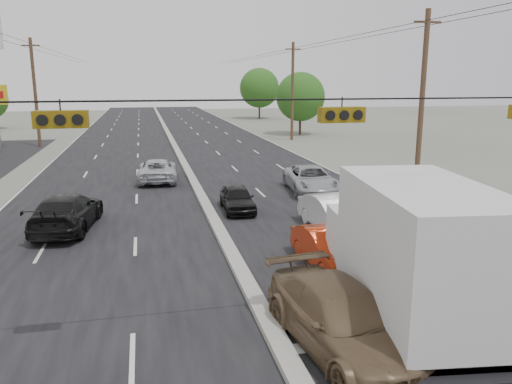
{
  "coord_description": "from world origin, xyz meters",
  "views": [
    {
      "loc": [
        -2.92,
        -10.68,
        6.22
      ],
      "look_at": [
        1.04,
        6.73,
        2.2
      ],
      "focal_mm": 35.0,
      "sensor_mm": 36.0,
      "label": 1
    }
  ],
  "objects_px": {
    "utility_pole_right_b": "(422,100)",
    "queue_car_d": "(429,239)",
    "oncoming_far": "(157,170)",
    "red_sedan": "(328,249)",
    "queue_car_a": "(237,199)",
    "box_truck": "(410,252)",
    "queue_car_b": "(334,214)",
    "queue_car_c": "(311,180)",
    "tan_sedan": "(342,320)",
    "tree_right_far": "(259,88)",
    "utility_pole_left_c": "(35,92)",
    "utility_pole_right_c": "(292,91)",
    "oncoming_near": "(67,212)",
    "tree_right_mid": "(301,97)"
  },
  "relations": [
    {
      "from": "red_sedan",
      "to": "queue_car_c",
      "type": "height_order",
      "value": "queue_car_c"
    },
    {
      "from": "tan_sedan",
      "to": "oncoming_near",
      "type": "bearing_deg",
      "value": 115.47
    },
    {
      "from": "tree_right_far",
      "to": "queue_car_a",
      "type": "distance_m",
      "value": 59.59
    },
    {
      "from": "queue_car_c",
      "to": "tree_right_far",
      "type": "bearing_deg",
      "value": 85.15
    },
    {
      "from": "utility_pole_right_c",
      "to": "oncoming_far",
      "type": "xyz_separation_m",
      "value": [
        -14.63,
        -19.3,
        -4.41
      ]
    },
    {
      "from": "tan_sedan",
      "to": "tree_right_far",
      "type": "bearing_deg",
      "value": 70.7
    },
    {
      "from": "utility_pole_left_c",
      "to": "utility_pole_right_b",
      "type": "bearing_deg",
      "value": -45.0
    },
    {
      "from": "tan_sedan",
      "to": "queue_car_d",
      "type": "distance_m",
      "value": 7.81
    },
    {
      "from": "tan_sedan",
      "to": "queue_car_b",
      "type": "xyz_separation_m",
      "value": [
        3.32,
        8.92,
        -0.03
      ]
    },
    {
      "from": "tree_right_far",
      "to": "oncoming_near",
      "type": "relative_size",
      "value": 1.53
    },
    {
      "from": "utility_pole_left_c",
      "to": "queue_car_a",
      "type": "bearing_deg",
      "value": -63.28
    },
    {
      "from": "utility_pole_right_b",
      "to": "queue_car_d",
      "type": "bearing_deg",
      "value": -118.11
    },
    {
      "from": "box_truck",
      "to": "tan_sedan",
      "type": "relative_size",
      "value": 1.48
    },
    {
      "from": "utility_pole_left_c",
      "to": "utility_pole_right_c",
      "type": "height_order",
      "value": "same"
    },
    {
      "from": "red_sedan",
      "to": "queue_car_a",
      "type": "height_order",
      "value": "red_sedan"
    },
    {
      "from": "tree_right_mid",
      "to": "queue_car_b",
      "type": "distance_m",
      "value": 38.4
    },
    {
      "from": "tan_sedan",
      "to": "queue_car_a",
      "type": "xyz_separation_m",
      "value": [
        0.0,
        13.12,
        -0.16
      ]
    },
    {
      "from": "tree_right_mid",
      "to": "queue_car_d",
      "type": "distance_m",
      "value": 41.25
    },
    {
      "from": "box_truck",
      "to": "queue_car_c",
      "type": "distance_m",
      "value": 15.73
    },
    {
      "from": "utility_pole_right_c",
      "to": "red_sedan",
      "type": "relative_size",
      "value": 2.54
    },
    {
      "from": "utility_pole_right_b",
      "to": "oncoming_far",
      "type": "xyz_separation_m",
      "value": [
        -14.63,
        5.7,
        -4.41
      ]
    },
    {
      "from": "tree_right_far",
      "to": "queue_car_d",
      "type": "xyz_separation_m",
      "value": [
        -9.0,
        -65.3,
        -4.35
      ]
    },
    {
      "from": "queue_car_b",
      "to": "queue_car_d",
      "type": "relative_size",
      "value": 1.06
    },
    {
      "from": "tree_right_far",
      "to": "tan_sedan",
      "type": "xyz_separation_m",
      "value": [
        -14.6,
        -70.74,
        -4.19
      ]
    },
    {
      "from": "utility_pole_left_c",
      "to": "oncoming_near",
      "type": "height_order",
      "value": "utility_pole_left_c"
    },
    {
      "from": "box_truck",
      "to": "oncoming_near",
      "type": "distance_m",
      "value": 14.61
    },
    {
      "from": "utility_pole_right_b",
      "to": "oncoming_far",
      "type": "relative_size",
      "value": 1.99
    },
    {
      "from": "tree_right_far",
      "to": "utility_pole_right_b",
      "type": "bearing_deg",
      "value": -93.64
    },
    {
      "from": "queue_car_a",
      "to": "queue_car_c",
      "type": "relative_size",
      "value": 0.69
    },
    {
      "from": "tree_right_far",
      "to": "queue_car_a",
      "type": "relative_size",
      "value": 2.27
    },
    {
      "from": "queue_car_b",
      "to": "oncoming_far",
      "type": "xyz_separation_m",
      "value": [
        -6.85,
        12.52,
        -0.04
      ]
    },
    {
      "from": "tree_right_mid",
      "to": "tree_right_far",
      "type": "distance_m",
      "value": 25.03
    },
    {
      "from": "utility_pole_left_c",
      "to": "utility_pole_right_b",
      "type": "distance_m",
      "value": 35.36
    },
    {
      "from": "box_truck",
      "to": "queue_car_b",
      "type": "xyz_separation_m",
      "value": [
        1.17,
        8.07,
        -1.23
      ]
    },
    {
      "from": "utility_pole_right_b",
      "to": "tan_sedan",
      "type": "distance_m",
      "value": 19.74
    },
    {
      "from": "utility_pole_right_b",
      "to": "box_truck",
      "type": "height_order",
      "value": "utility_pole_right_b"
    },
    {
      "from": "queue_car_b",
      "to": "queue_car_a",
      "type": "bearing_deg",
      "value": 124.36
    },
    {
      "from": "utility_pole_left_c",
      "to": "tree_right_mid",
      "type": "bearing_deg",
      "value": 10.3
    },
    {
      "from": "box_truck",
      "to": "utility_pole_left_c",
      "type": "bearing_deg",
      "value": 119.5
    },
    {
      "from": "utility_pole_right_b",
      "to": "utility_pole_right_c",
      "type": "height_order",
      "value": "same"
    },
    {
      "from": "tree_right_far",
      "to": "queue_car_b",
      "type": "relative_size",
      "value": 1.82
    },
    {
      "from": "queue_car_a",
      "to": "oncoming_far",
      "type": "xyz_separation_m",
      "value": [
        -3.53,
        8.32,
        0.09
      ]
    },
    {
      "from": "utility_pole_left_c",
      "to": "tan_sedan",
      "type": "distance_m",
      "value": 43.26
    },
    {
      "from": "utility_pole_right_b",
      "to": "queue_car_d",
      "type": "relative_size",
      "value": 2.37
    },
    {
      "from": "utility_pole_right_c",
      "to": "queue_car_b",
      "type": "relative_size",
      "value": 2.23
    },
    {
      "from": "queue_car_d",
      "to": "oncoming_near",
      "type": "distance_m",
      "value": 14.6
    },
    {
      "from": "queue_car_a",
      "to": "queue_car_c",
      "type": "xyz_separation_m",
      "value": [
        4.83,
        3.18,
        0.11
      ]
    },
    {
      "from": "tree_right_far",
      "to": "queue_car_a",
      "type": "bearing_deg",
      "value": -104.22
    },
    {
      "from": "oncoming_near",
      "to": "oncoming_far",
      "type": "relative_size",
      "value": 1.06
    },
    {
      "from": "oncoming_far",
      "to": "queue_car_c",
      "type": "bearing_deg",
      "value": 151.08
    }
  ]
}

